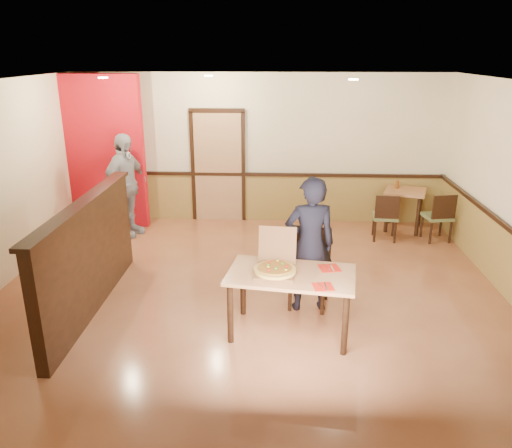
% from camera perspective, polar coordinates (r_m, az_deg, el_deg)
% --- Properties ---
extents(floor, '(7.00, 7.00, 0.00)m').
position_cam_1_polar(floor, '(6.69, -0.80, -9.05)').
color(floor, '#B76D47').
rests_on(floor, ground).
extents(ceiling, '(7.00, 7.00, 0.00)m').
position_cam_1_polar(ceiling, '(5.90, -0.93, 15.65)').
color(ceiling, black).
rests_on(ceiling, wall_back).
extents(wall_back, '(7.00, 0.00, 7.00)m').
position_cam_1_polar(wall_back, '(9.55, 0.46, 8.56)').
color(wall_back, '#FFF1C7').
rests_on(wall_back, floor).
extents(wainscot_back, '(7.00, 0.04, 0.90)m').
position_cam_1_polar(wainscot_back, '(9.74, 0.44, 3.03)').
color(wainscot_back, olive).
rests_on(wainscot_back, floor).
extents(chair_rail_back, '(7.00, 0.06, 0.06)m').
position_cam_1_polar(chair_rail_back, '(9.60, 0.44, 5.69)').
color(chair_rail_back, black).
rests_on(chair_rail_back, wall_back).
extents(back_door, '(0.90, 0.06, 2.10)m').
position_cam_1_polar(back_door, '(9.65, -4.34, 6.49)').
color(back_door, tan).
rests_on(back_door, wall_back).
extents(booth_partition, '(0.20, 3.10, 1.44)m').
position_cam_1_polar(booth_partition, '(6.62, -18.53, -3.38)').
color(booth_partition, black).
rests_on(booth_partition, floor).
extents(red_accent_panel, '(1.60, 0.20, 2.78)m').
position_cam_1_polar(red_accent_panel, '(9.63, -17.35, 7.78)').
color(red_accent_panel, red).
rests_on(red_accent_panel, floor).
extents(spot_a, '(0.14, 0.14, 0.02)m').
position_cam_1_polar(spot_a, '(8.14, -17.09, 15.70)').
color(spot_a, '#FFD8B2').
rests_on(spot_a, ceiling).
extents(spot_b, '(0.14, 0.14, 0.02)m').
position_cam_1_polar(spot_b, '(8.47, -5.45, 16.52)').
color(spot_b, '#FFD8B2').
rests_on(spot_b, ceiling).
extents(spot_c, '(0.14, 0.14, 0.02)m').
position_cam_1_polar(spot_c, '(7.46, 11.08, 15.91)').
color(spot_c, '#FFD8B2').
rests_on(spot_c, ceiling).
extents(main_table, '(1.54, 1.02, 0.77)m').
position_cam_1_polar(main_table, '(5.76, 4.01, -6.61)').
color(main_table, '#B5784C').
rests_on(main_table, floor).
extents(diner_chair, '(0.59, 0.59, 1.02)m').
position_cam_1_polar(diner_chair, '(6.51, 6.24, -4.55)').
color(diner_chair, '#5E6E40').
rests_on(diner_chair, floor).
extents(side_chair_left, '(0.46, 0.46, 0.85)m').
position_cam_1_polar(side_chair_left, '(8.94, 14.60, 0.98)').
color(side_chair_left, '#5E6E40').
rests_on(side_chair_left, floor).
extents(side_chair_right, '(0.50, 0.50, 0.87)m').
position_cam_1_polar(side_chair_right, '(9.17, 20.23, 0.94)').
color(side_chair_right, '#5E6E40').
rests_on(side_chair_right, floor).
extents(side_table, '(0.88, 0.88, 0.75)m').
position_cam_1_polar(side_table, '(9.58, 16.63, 2.72)').
color(side_table, '#B5784C').
rests_on(side_table, floor).
extents(diner, '(0.70, 0.51, 1.76)m').
position_cam_1_polar(diner, '(6.25, 6.17, -2.40)').
color(diner, black).
rests_on(diner, floor).
extents(passerby, '(0.85, 1.17, 1.84)m').
position_cam_1_polar(passerby, '(9.09, -14.72, 4.26)').
color(passerby, '#94939C').
rests_on(passerby, floor).
extents(pizza_box, '(0.49, 0.56, 0.47)m').
position_cam_1_polar(pizza_box, '(5.71, 2.23, -4.95)').
color(pizza_box, brown).
rests_on(pizza_box, main_table).
extents(pizza, '(0.57, 0.57, 0.03)m').
position_cam_1_polar(pizza, '(5.67, 2.18, -5.25)').
color(pizza, gold).
rests_on(pizza, pizza_box).
extents(napkin_near, '(0.24, 0.24, 0.01)m').
position_cam_1_polar(napkin_near, '(5.43, 7.67, -7.11)').
color(napkin_near, red).
rests_on(napkin_near, main_table).
extents(napkin_far, '(0.27, 0.27, 0.01)m').
position_cam_1_polar(napkin_far, '(5.88, 8.38, -5.00)').
color(napkin_far, red).
rests_on(napkin_far, main_table).
extents(condiment, '(0.06, 0.06, 0.15)m').
position_cam_1_polar(condiment, '(9.60, 15.83, 4.38)').
color(condiment, brown).
rests_on(condiment, side_table).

